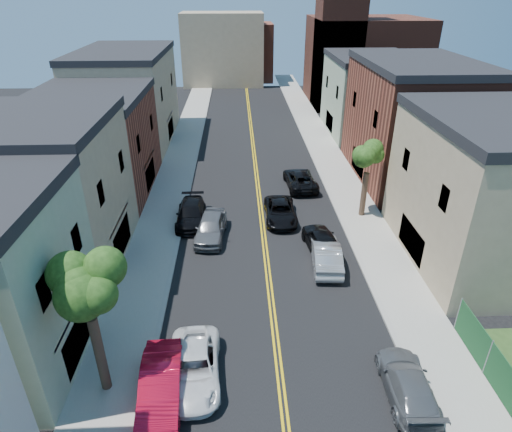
{
  "coord_description": "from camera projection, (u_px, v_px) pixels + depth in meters",
  "views": [
    {
      "loc": [
        -1.76,
        -0.1,
        16.25
      ],
      "look_at": [
        -0.59,
        26.62,
        2.0
      ],
      "focal_mm": 30.64,
      "sensor_mm": 36.0,
      "label": 1
    }
  ],
  "objects": [
    {
      "name": "black_car_left",
      "position": [
        191.0,
        214.0,
        33.32
      ],
      "size": [
        2.12,
        5.15,
        1.49
      ],
      "primitive_type": "imported",
      "rotation": [
        0.0,
        0.0,
        0.01
      ],
      "color": "black",
      "rests_on": "ground"
    },
    {
      "name": "sidewalk_right",
      "position": [
        335.0,
        168.0,
        43.34
      ],
      "size": [
        3.2,
        100.0,
        0.15
      ],
      "primitive_type": "cube",
      "color": "gray",
      "rests_on": "ground"
    },
    {
      "name": "bldg_left_tan_far",
      "position": [
        128.0,
        99.0,
        49.1
      ],
      "size": [
        9.0,
        16.0,
        9.5
      ],
      "primitive_type": "cube",
      "color": "#998466",
      "rests_on": "ground"
    },
    {
      "name": "church",
      "position": [
        359.0,
        53.0,
        64.16
      ],
      "size": [
        16.2,
        14.2,
        22.6
      ],
      "color": "#4C2319",
      "rests_on": "ground"
    },
    {
      "name": "backdrop_left",
      "position": [
        223.0,
        49.0,
        77.12
      ],
      "size": [
        14.0,
        8.0,
        12.0
      ],
      "primitive_type": "cube",
      "color": "#998466",
      "rests_on": "ground"
    },
    {
      "name": "curb_right",
      "position": [
        318.0,
        168.0,
        43.27
      ],
      "size": [
        0.3,
        100.0,
        0.15
      ],
      "primitive_type": "cube",
      "color": "gray",
      "rests_on": "ground"
    },
    {
      "name": "red_sedan",
      "position": [
        161.0,
        385.0,
        19.01
      ],
      "size": [
        2.01,
        5.06,
        1.64
      ],
      "primitive_type": "imported",
      "rotation": [
        0.0,
        0.0,
        0.06
      ],
      "color": "red",
      "rests_on": "ground"
    },
    {
      "name": "dark_car_right_far",
      "position": [
        300.0,
        179.0,
        39.18
      ],
      "size": [
        2.84,
        5.54,
        1.5
      ],
      "primitive_type": "imported",
      "rotation": [
        0.0,
        0.0,
        3.21
      ],
      "color": "black",
      "rests_on": "ground"
    },
    {
      "name": "white_pickup",
      "position": [
        195.0,
        367.0,
        20.04
      ],
      "size": [
        2.53,
        5.13,
        1.4
      ],
      "primitive_type": "imported",
      "rotation": [
        0.0,
        0.0,
        0.04
      ],
      "color": "silver",
      "rests_on": "ground"
    },
    {
      "name": "tree_right_far",
      "position": [
        370.0,
        146.0,
        31.86
      ],
      "size": [
        4.4,
        4.4,
        8.03
      ],
      "color": "#3D2E1E",
      "rests_on": "sidewalk_right"
    },
    {
      "name": "black_suv_lane",
      "position": [
        280.0,
        212.0,
        33.73
      ],
      "size": [
        2.34,
        5.03,
        1.39
      ],
      "primitive_type": "imported",
      "rotation": [
        0.0,
        0.0,
        -0.0
      ],
      "color": "black",
      "rests_on": "ground"
    },
    {
      "name": "silver_car_right",
      "position": [
        326.0,
        254.0,
        28.2
      ],
      "size": [
        2.1,
        5.08,
        1.63
      ],
      "primitive_type": "imported",
      "rotation": [
        0.0,
        0.0,
        3.07
      ],
      "color": "#979A9E",
      "rests_on": "ground"
    },
    {
      "name": "backdrop_center",
      "position": [
        245.0,
        52.0,
        81.27
      ],
      "size": [
        10.0,
        8.0,
        10.0
      ],
      "primitive_type": "cube",
      "color": "brown",
      "rests_on": "ground"
    },
    {
      "name": "curb_left",
      "position": [
        193.0,
        170.0,
        42.79
      ],
      "size": [
        0.3,
        100.0,
        0.15
      ],
      "primitive_type": "cube",
      "color": "gray",
      "rests_on": "ground"
    },
    {
      "name": "grey_car_right",
      "position": [
        408.0,
        384.0,
        19.17
      ],
      "size": [
        2.18,
        4.92,
        1.41
      ],
      "primitive_type": "imported",
      "rotation": [
        0.0,
        0.0,
        3.1
      ],
      "color": "#53575B",
      "rests_on": "ground"
    },
    {
      "name": "bldg_left_brick",
      "position": [
        94.0,
        147.0,
        37.11
      ],
      "size": [
        9.0,
        12.0,
        8.0
      ],
      "primitive_type": "cube",
      "color": "brown",
      "rests_on": "ground"
    },
    {
      "name": "black_car_right",
      "position": [
        322.0,
        241.0,
        29.61
      ],
      "size": [
        2.41,
        5.02,
        1.65
      ],
      "primitive_type": "imported",
      "rotation": [
        0.0,
        0.0,
        3.24
      ],
      "color": "black",
      "rests_on": "ground"
    },
    {
      "name": "sidewalk_left",
      "position": [
        175.0,
        171.0,
        42.72
      ],
      "size": [
        3.2,
        100.0,
        0.15
      ],
      "primitive_type": "cube",
      "color": "gray",
      "rests_on": "ground"
    },
    {
      "name": "bldg_right_tan",
      "position": [
        490.0,
        196.0,
        27.39
      ],
      "size": [
        9.0,
        12.0,
        9.0
      ],
      "primitive_type": "cube",
      "color": "#998466",
      "rests_on": "ground"
    },
    {
      "name": "bldg_left_tan_near",
      "position": [
        42.0,
        197.0,
        27.18
      ],
      "size": [
        9.0,
        10.0,
        9.0
      ],
      "primitive_type": "cube",
      "color": "#998466",
      "rests_on": "ground"
    },
    {
      "name": "grey_car_left",
      "position": [
        211.0,
        227.0,
        31.25
      ],
      "size": [
        2.5,
        5.14,
        1.69
      ],
      "primitive_type": "imported",
      "rotation": [
        0.0,
        0.0,
        -0.1
      ],
      "color": "#57595E",
      "rests_on": "ground"
    },
    {
      "name": "tree_left_mid",
      "position": [
        81.0,
        269.0,
        16.75
      ],
      "size": [
        5.2,
        5.2,
        9.29
      ],
      "color": "#3D2E1E",
      "rests_on": "sidewalk_left"
    },
    {
      "name": "bldg_right_palegrn",
      "position": [
        368.0,
        97.0,
        52.19
      ],
      "size": [
        9.0,
        12.0,
        8.5
      ],
      "primitive_type": "cube",
      "color": "gray",
      "rests_on": "ground"
    },
    {
      "name": "bldg_right_brick",
      "position": [
        411.0,
        124.0,
        39.5
      ],
      "size": [
        9.0,
        14.0,
        10.0
      ],
      "primitive_type": "cube",
      "color": "brown",
      "rests_on": "ground"
    }
  ]
}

